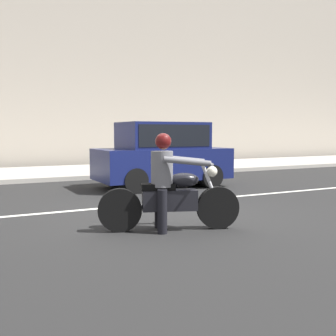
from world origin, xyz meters
TOP-DOWN VIEW (x-y plane):
  - ground_plane at (0.00, 0.00)m, footprint 80.00×80.00m
  - sidewalk_slab at (0.00, 8.00)m, footprint 40.00×4.40m
  - building_facade at (0.00, 11.40)m, footprint 40.00×1.40m
  - lane_marking_stripe at (0.81, 0.90)m, footprint 18.00×0.14m
  - motorcycle_with_rider_gray at (-0.64, -1.34)m, footprint 2.14×0.96m
  - parked_hatchback_navy at (1.48, 3.22)m, footprint 3.64×1.76m

SIDE VIEW (x-z plane):
  - ground_plane at x=0.00m, z-range 0.00..0.00m
  - lane_marking_stripe at x=0.81m, z-range 0.00..0.01m
  - sidewalk_slab at x=0.00m, z-range 0.00..0.14m
  - motorcycle_with_rider_gray at x=-0.64m, z-range -0.13..1.38m
  - parked_hatchback_navy at x=1.48m, z-range 0.03..1.83m
  - building_facade at x=0.00m, z-range 0.00..11.00m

